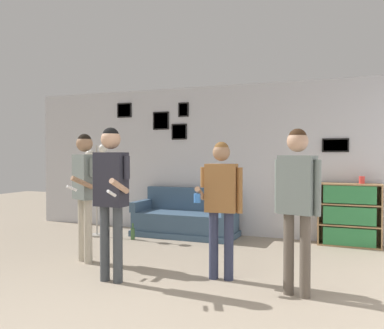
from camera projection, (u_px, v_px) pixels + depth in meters
The scene contains 11 objects.
ground_plane at pixel (77, 328), 3.59m from camera, with size 20.00×20.00×0.00m, color gray.
wall_back at pixel (232, 160), 7.70m from camera, with size 8.44×0.08×2.70m.
couch at pixel (186, 220), 7.62m from camera, with size 1.84×0.80×0.84m.
bookshelf at pixel (350, 215), 6.76m from camera, with size 0.96×0.30×1.00m.
floor_lamp at pixel (97, 172), 7.58m from camera, with size 0.44×0.28×1.64m.
person_player_foreground_left at pixel (85, 183), 5.76m from camera, with size 0.45×0.59×1.73m.
person_player_foreground_center at pixel (111, 186), 4.86m from camera, with size 0.50×0.48×1.76m.
person_watcher_holding_cup at pixel (221, 196), 4.96m from camera, with size 0.50×0.44×1.61m.
person_spectator_near_bookshelf at pixel (297, 193), 4.38m from camera, with size 0.48×0.29×1.73m.
bottle_on_floor at pixel (133, 233), 7.28m from camera, with size 0.07×0.07×0.28m.
drinking_cup at pixel (362, 180), 6.68m from camera, with size 0.09×0.09×0.12m.
Camera 1 is at (2.24, -2.92, 1.47)m, focal length 40.00 mm.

